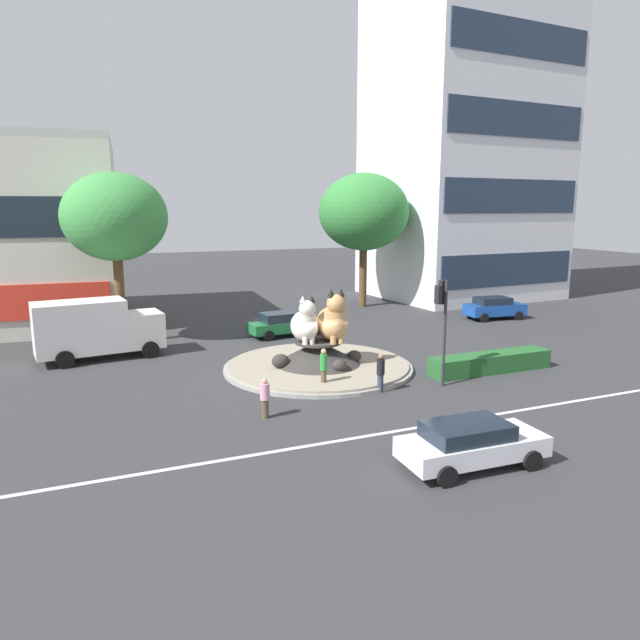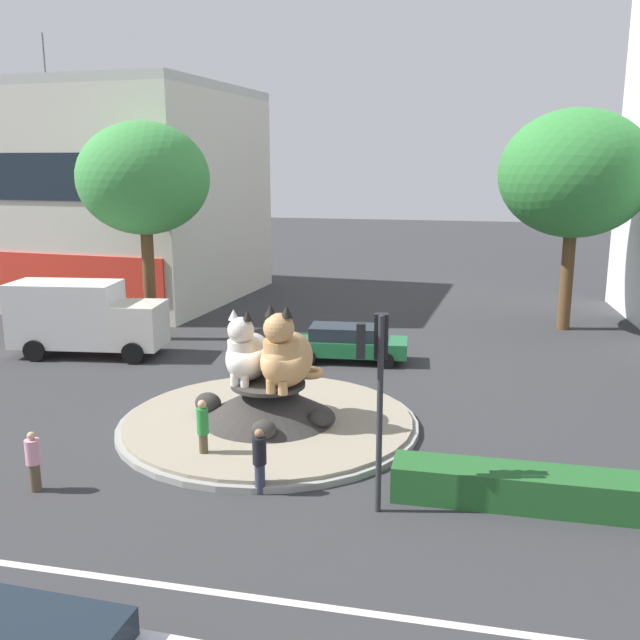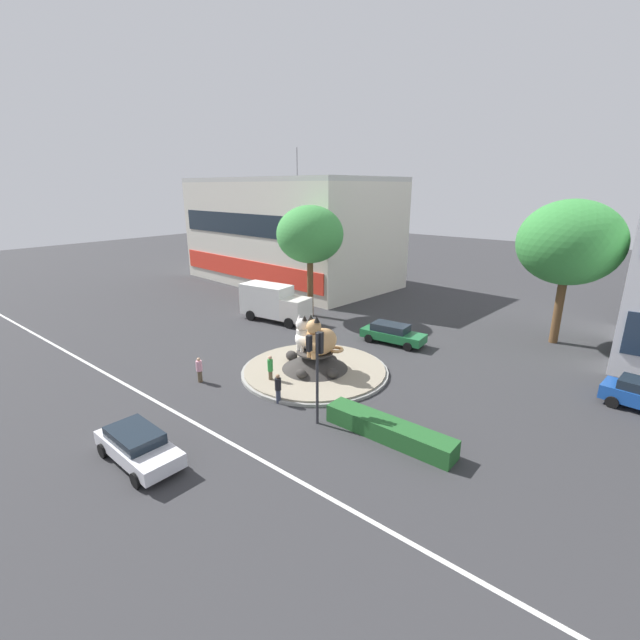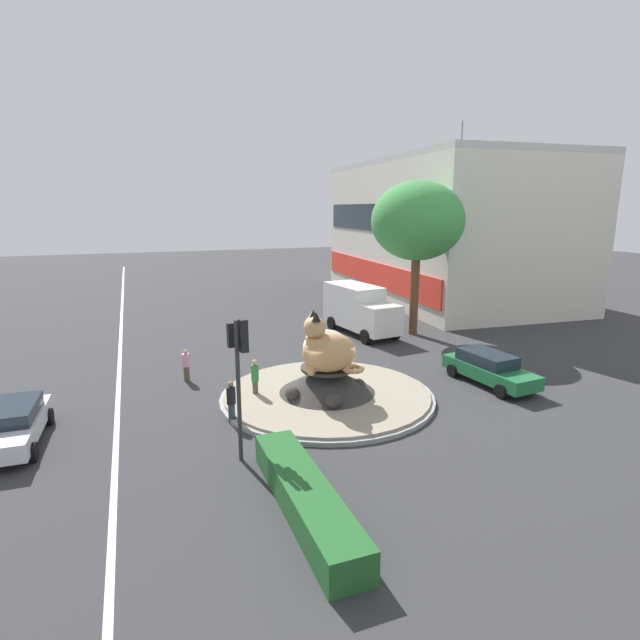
{
  "view_description": "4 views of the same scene",
  "coord_description": "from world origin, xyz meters",
  "px_view_note": "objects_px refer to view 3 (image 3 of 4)",
  "views": [
    {
      "loc": [
        -10.55,
        -25.49,
        7.83
      ],
      "look_at": [
        0.65,
        1.31,
        2.18
      ],
      "focal_mm": 32.52,
      "sensor_mm": 36.0,
      "label": 1
    },
    {
      "loc": [
        6.07,
        -19.86,
        8.08
      ],
      "look_at": [
        1.11,
        2.33,
        2.94
      ],
      "focal_mm": 39.62,
      "sensor_mm": 36.0,
      "label": 2
    },
    {
      "loc": [
        16.3,
        -19.34,
        11.3
      ],
      "look_at": [
        -0.26,
        0.82,
        3.23
      ],
      "focal_mm": 24.29,
      "sensor_mm": 36.0,
      "label": 3
    },
    {
      "loc": [
        18.95,
        -7.56,
        8.11
      ],
      "look_at": [
        -1.9,
        0.39,
        3.06
      ],
      "focal_mm": 27.85,
      "sensor_mm": 36.0,
      "label": 4
    }
  ],
  "objects_px": {
    "cat_statue_calico": "(320,340)",
    "pedestrian_green_shirt": "(270,369)",
    "delivery_box_truck": "(273,302)",
    "hatchback_near_shophouse": "(138,445)",
    "pedestrian_pink_shirt": "(199,369)",
    "broadleaf_tree_behind_island": "(310,235)",
    "shophouse_block": "(290,231)",
    "cat_statue_white": "(307,336)",
    "sedan_on_far_lane": "(392,333)",
    "second_tree_near_tower": "(570,243)",
    "pedestrian_black_shirt": "(278,388)",
    "traffic_light_mast": "(317,358)"
  },
  "relations": [
    {
      "from": "pedestrian_pink_shirt",
      "to": "broadleaf_tree_behind_island",
      "type": "bearing_deg",
      "value": 47.63
    },
    {
      "from": "cat_statue_white",
      "to": "pedestrian_green_shirt",
      "type": "bearing_deg",
      "value": -0.55
    },
    {
      "from": "traffic_light_mast",
      "to": "broadleaf_tree_behind_island",
      "type": "height_order",
      "value": "broadleaf_tree_behind_island"
    },
    {
      "from": "traffic_light_mast",
      "to": "pedestrian_pink_shirt",
      "type": "relative_size",
      "value": 3.03
    },
    {
      "from": "shophouse_block",
      "to": "second_tree_near_tower",
      "type": "distance_m",
      "value": 31.01
    },
    {
      "from": "sedan_on_far_lane",
      "to": "hatchback_near_shophouse",
      "type": "distance_m",
      "value": 19.68
    },
    {
      "from": "hatchback_near_shophouse",
      "to": "delivery_box_truck",
      "type": "xyz_separation_m",
      "value": [
        -10.12,
        18.14,
        0.9
      ]
    },
    {
      "from": "shophouse_block",
      "to": "broadleaf_tree_behind_island",
      "type": "distance_m",
      "value": 15.62
    },
    {
      "from": "second_tree_near_tower",
      "to": "delivery_box_truck",
      "type": "height_order",
      "value": "second_tree_near_tower"
    },
    {
      "from": "pedestrian_black_shirt",
      "to": "delivery_box_truck",
      "type": "relative_size",
      "value": 0.26
    },
    {
      "from": "cat_statue_white",
      "to": "pedestrian_green_shirt",
      "type": "relative_size",
      "value": 1.33
    },
    {
      "from": "hatchback_near_shophouse",
      "to": "delivery_box_truck",
      "type": "bearing_deg",
      "value": 121.15
    },
    {
      "from": "second_tree_near_tower",
      "to": "pedestrian_green_shirt",
      "type": "relative_size",
      "value": 5.85
    },
    {
      "from": "broadleaf_tree_behind_island",
      "to": "pedestrian_green_shirt",
      "type": "distance_m",
      "value": 15.82
    },
    {
      "from": "cat_statue_calico",
      "to": "second_tree_near_tower",
      "type": "relative_size",
      "value": 0.25
    },
    {
      "from": "cat_statue_calico",
      "to": "sedan_on_far_lane",
      "type": "bearing_deg",
      "value": -176.35
    },
    {
      "from": "hatchback_near_shophouse",
      "to": "pedestrian_black_shirt",
      "type": "bearing_deg",
      "value": 84.8
    },
    {
      "from": "cat_statue_calico",
      "to": "sedan_on_far_lane",
      "type": "relative_size",
      "value": 0.54
    },
    {
      "from": "second_tree_near_tower",
      "to": "pedestrian_black_shirt",
      "type": "xyz_separation_m",
      "value": [
        -9.3,
        -20.11,
        -6.58
      ]
    },
    {
      "from": "sedan_on_far_lane",
      "to": "cat_statue_calico",
      "type": "bearing_deg",
      "value": -97.64
    },
    {
      "from": "pedestrian_green_shirt",
      "to": "pedestrian_black_shirt",
      "type": "height_order",
      "value": "pedestrian_green_shirt"
    },
    {
      "from": "second_tree_near_tower",
      "to": "shophouse_block",
      "type": "bearing_deg",
      "value": 172.98
    },
    {
      "from": "shophouse_block",
      "to": "hatchback_near_shophouse",
      "type": "relative_size",
      "value": 5.65
    },
    {
      "from": "pedestrian_pink_shirt",
      "to": "delivery_box_truck",
      "type": "relative_size",
      "value": 0.24
    },
    {
      "from": "broadleaf_tree_behind_island",
      "to": "sedan_on_far_lane",
      "type": "height_order",
      "value": "broadleaf_tree_behind_island"
    },
    {
      "from": "pedestrian_green_shirt",
      "to": "cat_statue_calico",
      "type": "bearing_deg",
      "value": -81.47
    },
    {
      "from": "pedestrian_green_shirt",
      "to": "hatchback_near_shophouse",
      "type": "height_order",
      "value": "pedestrian_green_shirt"
    },
    {
      "from": "broadleaf_tree_behind_island",
      "to": "pedestrian_black_shirt",
      "type": "distance_m",
      "value": 17.99
    },
    {
      "from": "pedestrian_green_shirt",
      "to": "pedestrian_black_shirt",
      "type": "relative_size",
      "value": 1.06
    },
    {
      "from": "cat_statue_calico",
      "to": "hatchback_near_shophouse",
      "type": "xyz_separation_m",
      "value": [
        -0.52,
        -11.61,
        -1.64
      ]
    },
    {
      "from": "cat_statue_calico",
      "to": "pedestrian_green_shirt",
      "type": "distance_m",
      "value": 3.43
    },
    {
      "from": "sedan_on_far_lane",
      "to": "delivery_box_truck",
      "type": "height_order",
      "value": "delivery_box_truck"
    },
    {
      "from": "broadleaf_tree_behind_island",
      "to": "pedestrian_black_shirt",
      "type": "bearing_deg",
      "value": -55.36
    },
    {
      "from": "shophouse_block",
      "to": "second_tree_near_tower",
      "type": "xyz_separation_m",
      "value": [
        30.74,
        -3.78,
        1.34
      ]
    },
    {
      "from": "traffic_light_mast",
      "to": "pedestrian_green_shirt",
      "type": "bearing_deg",
      "value": 63.99
    },
    {
      "from": "pedestrian_pink_shirt",
      "to": "hatchback_near_shophouse",
      "type": "relative_size",
      "value": 0.34
    },
    {
      "from": "cat_statue_white",
      "to": "delivery_box_truck",
      "type": "distance_m",
      "value": 11.2
    },
    {
      "from": "hatchback_near_shophouse",
      "to": "second_tree_near_tower",
      "type": "bearing_deg",
      "value": 71.64
    },
    {
      "from": "broadleaf_tree_behind_island",
      "to": "pedestrian_green_shirt",
      "type": "relative_size",
      "value": 5.46
    },
    {
      "from": "hatchback_near_shophouse",
      "to": "delivery_box_truck",
      "type": "relative_size",
      "value": 0.7
    },
    {
      "from": "cat_statue_white",
      "to": "cat_statue_calico",
      "type": "bearing_deg",
      "value": 79.99
    },
    {
      "from": "sedan_on_far_lane",
      "to": "pedestrian_pink_shirt",
      "type": "bearing_deg",
      "value": -117.37
    },
    {
      "from": "hatchback_near_shophouse",
      "to": "traffic_light_mast",
      "type": "bearing_deg",
      "value": 64.29
    },
    {
      "from": "delivery_box_truck",
      "to": "sedan_on_far_lane",
      "type": "bearing_deg",
      "value": 0.83
    },
    {
      "from": "shophouse_block",
      "to": "sedan_on_far_lane",
      "type": "bearing_deg",
      "value": -24.44
    },
    {
      "from": "pedestrian_black_shirt",
      "to": "sedan_on_far_lane",
      "type": "bearing_deg",
      "value": -50.88
    },
    {
      "from": "delivery_box_truck",
      "to": "hatchback_near_shophouse",
      "type": "bearing_deg",
      "value": -67.86
    },
    {
      "from": "sedan_on_far_lane",
      "to": "delivery_box_truck",
      "type": "distance_m",
      "value": 11.17
    },
    {
      "from": "shophouse_block",
      "to": "delivery_box_truck",
      "type": "relative_size",
      "value": 3.97
    },
    {
      "from": "second_tree_near_tower",
      "to": "hatchback_near_shophouse",
      "type": "height_order",
      "value": "second_tree_near_tower"
    }
  ]
}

